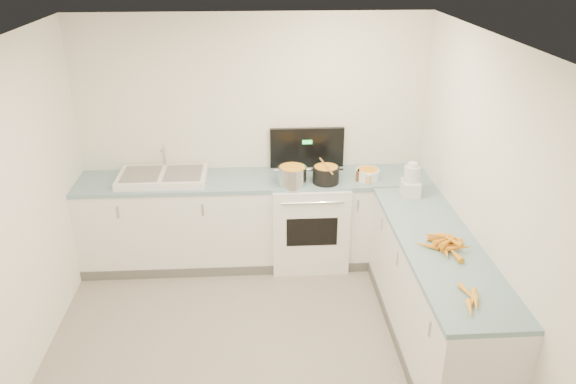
{
  "coord_description": "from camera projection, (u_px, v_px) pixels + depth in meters",
  "views": [
    {
      "loc": [
        0.02,
        -3.46,
        3.12
      ],
      "look_at": [
        0.3,
        1.1,
        1.05
      ],
      "focal_mm": 35.0,
      "sensor_mm": 36.0,
      "label": 1
    }
  ],
  "objects": [
    {
      "name": "ceiling",
      "position": [
        250.0,
        50.0,
        3.4
      ],
      "size": [
        3.5,
        4.0,
        0.0
      ],
      "primitive_type": null,
      "rotation": [
        3.14,
        0.0,
        0.0
      ],
      "color": "white",
      "rests_on": "ground"
    },
    {
      "name": "steel_pot",
      "position": [
        292.0,
        177.0,
        5.41
      ],
      "size": [
        0.3,
        0.3,
        0.2
      ],
      "primitive_type": "cylinder",
      "rotation": [
        0.0,
        0.0,
        0.07
      ],
      "color": "silver",
      "rests_on": "stove"
    },
    {
      "name": "wall_back",
      "position": [
        253.0,
        139.0,
        5.73
      ],
      "size": [
        3.5,
        0.0,
        2.5
      ],
      "primitive_type": null,
      "rotation": [
        1.57,
        0.0,
        0.0
      ],
      "color": "white",
      "rests_on": "ground"
    },
    {
      "name": "counter_back",
      "position": [
        255.0,
        220.0,
        5.78
      ],
      "size": [
        3.5,
        0.62,
        0.94
      ],
      "color": "white",
      "rests_on": "ground"
    },
    {
      "name": "wall_right",
      "position": [
        500.0,
        225.0,
        4.01
      ],
      "size": [
        0.0,
        4.0,
        2.5
      ],
      "primitive_type": null,
      "rotation": [
        1.57,
        0.0,
        -1.57
      ],
      "color": "white",
      "rests_on": "ground"
    },
    {
      "name": "black_pot",
      "position": [
        326.0,
        176.0,
        5.45
      ],
      "size": [
        0.31,
        0.31,
        0.18
      ],
      "primitive_type": "cylinder",
      "rotation": [
        0.0,
        0.0,
        -0.25
      ],
      "color": "black",
      "rests_on": "stove"
    },
    {
      "name": "stove",
      "position": [
        309.0,
        219.0,
        5.79
      ],
      "size": [
        0.76,
        0.65,
        1.36
      ],
      "color": "white",
      "rests_on": "ground"
    },
    {
      "name": "sink",
      "position": [
        163.0,
        177.0,
        5.52
      ],
      "size": [
        0.86,
        0.52,
        0.31
      ],
      "color": "white",
      "rests_on": "counter_back"
    },
    {
      "name": "extract_bottle",
      "position": [
        358.0,
        176.0,
        5.49
      ],
      "size": [
        0.04,
        0.04,
        0.11
      ],
      "primitive_type": "cylinder",
      "color": "#593319",
      "rests_on": "counter_back"
    },
    {
      "name": "counter_right",
      "position": [
        434.0,
        293.0,
        4.59
      ],
      "size": [
        0.62,
        2.2,
        0.94
      ],
      "color": "white",
      "rests_on": "ground"
    },
    {
      "name": "carrot_pile",
      "position": [
        447.0,
        243.0,
        4.32
      ],
      "size": [
        0.41,
        0.43,
        0.09
      ],
      "color": "orange",
      "rests_on": "counter_right"
    },
    {
      "name": "peelings",
      "position": [
        142.0,
        174.0,
        5.49
      ],
      "size": [
        0.24,
        0.29,
        0.01
      ],
      "color": "tan",
      "rests_on": "sink"
    },
    {
      "name": "wooden_spoon",
      "position": [
        326.0,
        166.0,
        5.41
      ],
      "size": [
        0.09,
        0.42,
        0.02
      ],
      "primitive_type": "cylinder",
      "rotation": [
        1.57,
        0.0,
        0.17
      ],
      "color": "#AD7A47",
      "rests_on": "black_pot"
    },
    {
      "name": "floor",
      "position": [
        259.0,
        371.0,
        4.43
      ],
      "size": [
        3.5,
        4.0,
        0.0
      ],
      "primitive_type": null,
      "color": "gray",
      "rests_on": "ground"
    },
    {
      "name": "peeled_carrots",
      "position": [
        471.0,
        300.0,
        3.67
      ],
      "size": [
        0.16,
        0.36,
        0.04
      ],
      "color": "#FFA226",
      "rests_on": "counter_right"
    },
    {
      "name": "food_processor",
      "position": [
        411.0,
        181.0,
        5.16
      ],
      "size": [
        0.17,
        0.2,
        0.32
      ],
      "color": "white",
      "rests_on": "counter_right"
    },
    {
      "name": "spice_jar",
      "position": [
        368.0,
        180.0,
        5.43
      ],
      "size": [
        0.05,
        0.05,
        0.09
      ],
      "primitive_type": "cylinder",
      "color": "#E5B266",
      "rests_on": "counter_back"
    },
    {
      "name": "mixing_bowl",
      "position": [
        368.0,
        174.0,
        5.53
      ],
      "size": [
        0.28,
        0.28,
        0.11
      ],
      "primitive_type": "cylinder",
      "rotation": [
        0.0,
        0.0,
        0.25
      ],
      "color": "white",
      "rests_on": "counter_back"
    }
  ]
}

